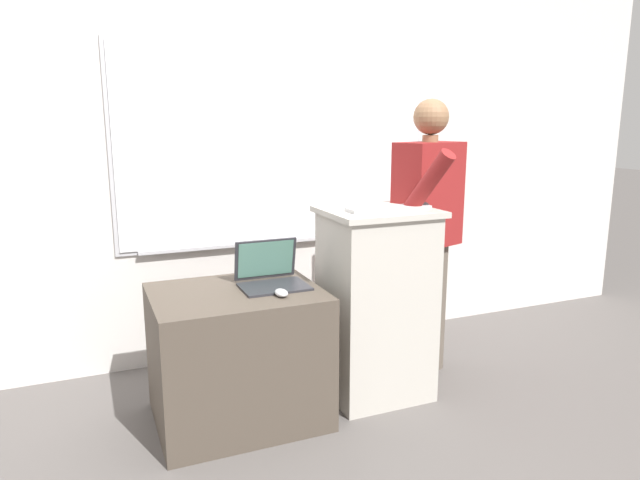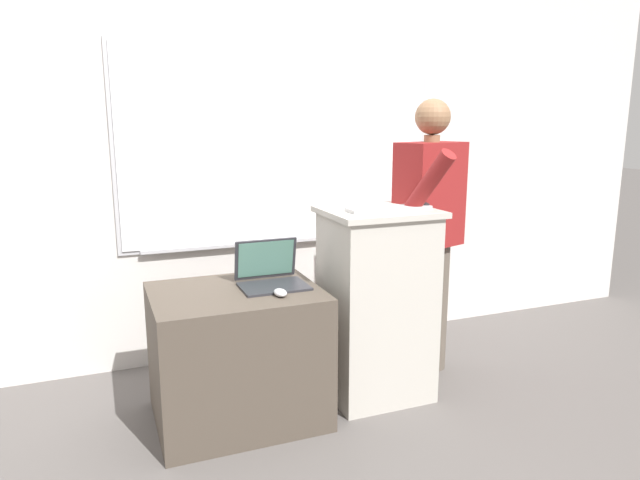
{
  "view_description": "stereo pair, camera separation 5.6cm",
  "coord_description": "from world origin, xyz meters",
  "views": [
    {
      "loc": [
        -0.98,
        -2.32,
        1.52
      ],
      "look_at": [
        0.14,
        0.36,
        0.91
      ],
      "focal_mm": 32.0,
      "sensor_mm": 36.0,
      "label": 1
    },
    {
      "loc": [
        -0.93,
        -2.34,
        1.52
      ],
      "look_at": [
        0.14,
        0.36,
        0.91
      ],
      "focal_mm": 32.0,
      "sensor_mm": 36.0,
      "label": 2
    }
  ],
  "objects": [
    {
      "name": "person_presenter",
      "position": [
        0.86,
        0.45,
        0.94
      ],
      "size": [
        0.58,
        0.62,
        1.64
      ],
      "rotation": [
        0.0,
        0.0,
        0.32
      ],
      "color": "brown",
      "rests_on": "ground_plane"
    },
    {
      "name": "lectern_podium",
      "position": [
        0.46,
        0.33,
        0.53
      ],
      "size": [
        0.58,
        0.5,
        1.06
      ],
      "color": "#BCB7AD",
      "rests_on": "ground_plane"
    },
    {
      "name": "computer_mouse_by_laptop",
      "position": [
        -0.14,
        0.18,
        0.7
      ],
      "size": [
        0.06,
        0.1,
        0.03
      ],
      "color": "#BCBCC1",
      "rests_on": "side_desk"
    },
    {
      "name": "wireless_keyboard",
      "position": [
        0.49,
        0.26,
        1.07
      ],
      "size": [
        0.46,
        0.12,
        0.02
      ],
      "color": "silver",
      "rests_on": "lectern_podium"
    },
    {
      "name": "ground_plane",
      "position": [
        0.0,
        0.0,
        0.0
      ],
      "size": [
        30.0,
        30.0,
        0.0
      ],
      "primitive_type": "plane",
      "color": "#5B5654"
    },
    {
      "name": "side_desk",
      "position": [
        -0.32,
        0.35,
        0.34
      ],
      "size": [
        0.83,
        0.66,
        0.69
      ],
      "color": "#4C4238",
      "rests_on": "ground_plane"
    },
    {
      "name": "back_wall",
      "position": [
        0.01,
        1.24,
        1.46
      ],
      "size": [
        6.4,
        0.17,
        2.93
      ],
      "color": "silver",
      "rests_on": "ground_plane"
    },
    {
      "name": "computer_mouse_by_keyboard",
      "position": [
        0.71,
        0.28,
        1.08
      ],
      "size": [
        0.06,
        0.1,
        0.03
      ],
      "color": "black",
      "rests_on": "lectern_podium"
    },
    {
      "name": "laptop",
      "position": [
        -0.12,
        0.4,
        0.75
      ],
      "size": [
        0.34,
        0.29,
        0.23
      ],
      "color": "#28282D",
      "rests_on": "side_desk"
    }
  ]
}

